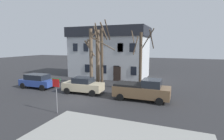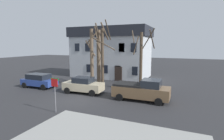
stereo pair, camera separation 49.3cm
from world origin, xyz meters
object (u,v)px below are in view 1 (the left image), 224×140
at_px(building_main, 109,52).
at_px(street_sign_pole, 56,89).
at_px(tree_bare_far, 102,56).
at_px(tree_bare_near, 92,56).
at_px(tree_bare_end, 141,58).
at_px(car_blue_wagon, 38,81).
at_px(pickup_truck_brown, 142,90).
at_px(tree_bare_mid, 97,55).
at_px(car_beige_sedan, 83,85).

height_order(building_main, street_sign_pole, building_main).
height_order(tree_bare_far, street_sign_pole, tree_bare_far).
relative_size(tree_bare_near, street_sign_pole, 2.85).
relative_size(tree_bare_far, tree_bare_end, 1.14).
distance_m(car_blue_wagon, pickup_truck_brown, 12.75).
bearing_deg(street_sign_pole, tree_bare_end, 64.14).
relative_size(tree_bare_mid, street_sign_pole, 2.93).
height_order(tree_bare_end, pickup_truck_brown, tree_bare_end).
height_order(tree_bare_near, tree_bare_mid, tree_bare_mid).
relative_size(tree_bare_mid, pickup_truck_brown, 1.50).
distance_m(building_main, tree_bare_end, 9.99).
bearing_deg(car_blue_wagon, tree_bare_mid, 33.73).
relative_size(car_blue_wagon, car_beige_sedan, 0.97).
relative_size(pickup_truck_brown, street_sign_pole, 1.95).
distance_m(pickup_truck_brown, street_sign_pole, 7.82).
bearing_deg(tree_bare_near, tree_bare_mid, 86.24).
xyz_separation_m(car_blue_wagon, pickup_truck_brown, (12.75, -0.08, 0.11)).
bearing_deg(tree_bare_far, car_beige_sedan, -108.05).
bearing_deg(tree_bare_near, street_sign_pole, -80.18).
bearing_deg(tree_bare_near, car_beige_sedan, -81.76).
bearing_deg(building_main, car_blue_wagon, -115.19).
bearing_deg(tree_bare_mid, building_main, 98.90).
distance_m(tree_bare_near, tree_bare_mid, 1.31).
bearing_deg(tree_bare_end, tree_bare_near, -173.94).
relative_size(tree_bare_far, pickup_truck_brown, 1.52).
bearing_deg(car_beige_sedan, tree_bare_end, 32.14).
height_order(tree_bare_near, tree_bare_end, tree_bare_near).
distance_m(tree_bare_mid, tree_bare_far, 1.77).
bearing_deg(car_beige_sedan, tree_bare_mid, 94.45).
height_order(car_beige_sedan, pickup_truck_brown, pickup_truck_brown).
xyz_separation_m(building_main, tree_bare_near, (0.95, -7.92, -0.24)).
distance_m(tree_bare_near, tree_bare_end, 5.90).
relative_size(tree_bare_end, street_sign_pole, 2.60).
bearing_deg(tree_bare_end, car_blue_wagon, -164.18).
height_order(building_main, tree_bare_near, building_main).
height_order(tree_bare_far, tree_bare_end, tree_bare_far).
bearing_deg(tree_bare_end, pickup_truck_brown, -74.83).
height_order(tree_bare_end, street_sign_pole, tree_bare_end).
xyz_separation_m(building_main, pickup_truck_brown, (7.74, -10.72, -3.05)).
xyz_separation_m(tree_bare_near, tree_bare_end, (5.86, 0.62, -0.11)).
relative_size(building_main, pickup_truck_brown, 2.38).
bearing_deg(building_main, tree_bare_end, -46.95).
distance_m(building_main, street_sign_pole, 16.69).
relative_size(tree_bare_end, car_beige_sedan, 1.58).
bearing_deg(street_sign_pole, car_blue_wagon, 142.30).
xyz_separation_m(tree_bare_mid, tree_bare_end, (5.78, -0.68, -0.16)).
bearing_deg(building_main, street_sign_pole, -81.62).
bearing_deg(car_beige_sedan, street_sign_pole, -79.41).
bearing_deg(car_blue_wagon, street_sign_pole, -37.70).
relative_size(tree_bare_mid, car_blue_wagon, 1.84).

